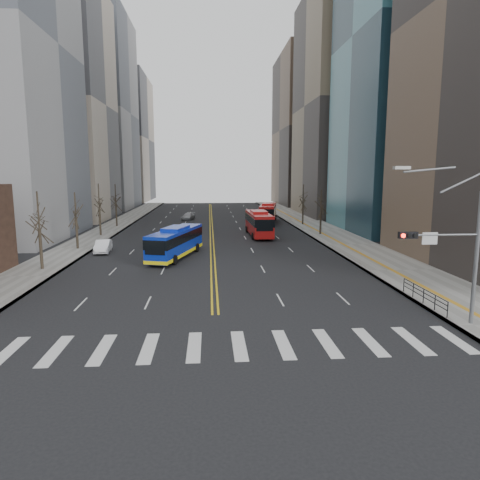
# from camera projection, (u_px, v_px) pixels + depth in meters

# --- Properties ---
(ground) EXTENTS (220.00, 220.00, 0.00)m
(ground) POSITION_uv_depth(u_px,v_px,m) (217.00, 346.00, 22.49)
(ground) COLOR black
(sidewalk_right) EXTENTS (7.00, 130.00, 0.15)m
(sidewalk_right) POSITION_uv_depth(u_px,v_px,m) (321.00, 230.00, 68.07)
(sidewalk_right) COLOR gray
(sidewalk_right) RESTS_ON ground
(sidewalk_left) EXTENTS (5.00, 130.00, 0.15)m
(sidewalk_left) POSITION_uv_depth(u_px,v_px,m) (104.00, 232.00, 65.64)
(sidewalk_left) COLOR gray
(sidewalk_left) RESTS_ON ground
(crosswalk) EXTENTS (26.70, 4.00, 0.01)m
(crosswalk) POSITION_uv_depth(u_px,v_px,m) (217.00, 346.00, 22.49)
(crosswalk) COLOR silver
(crosswalk) RESTS_ON ground
(centerline) EXTENTS (0.55, 100.00, 0.01)m
(centerline) POSITION_uv_depth(u_px,v_px,m) (211.00, 224.00, 76.68)
(centerline) COLOR gold
(centerline) RESTS_ON ground
(office_towers) EXTENTS (83.00, 134.00, 58.00)m
(office_towers) POSITION_uv_depth(u_px,v_px,m) (210.00, 99.00, 86.30)
(office_towers) COLOR gray
(office_towers) RESTS_ON ground
(signal_mast) EXTENTS (5.37, 0.37, 9.39)m
(signal_mast) POSITION_uv_depth(u_px,v_px,m) (454.00, 246.00, 24.69)
(signal_mast) COLOR slate
(signal_mast) RESTS_ON ground
(pedestrian_railing) EXTENTS (0.06, 6.06, 1.02)m
(pedestrian_railing) POSITION_uv_depth(u_px,v_px,m) (424.00, 294.00, 29.29)
(pedestrian_railing) COLOR black
(pedestrian_railing) RESTS_ON sidewalk_right
(street_trees) EXTENTS (35.20, 47.20, 7.60)m
(street_trees) POSITION_uv_depth(u_px,v_px,m) (156.00, 205.00, 55.27)
(street_trees) COLOR black
(street_trees) RESTS_ON ground
(blue_bus) EXTENTS (5.47, 11.63, 3.34)m
(blue_bus) POSITION_uv_depth(u_px,v_px,m) (176.00, 241.00, 45.92)
(blue_bus) COLOR #0B27AB
(blue_bus) RESTS_ON ground
(red_bus_near) EXTENTS (3.12, 11.63, 3.66)m
(red_bus_near) POSITION_uv_depth(u_px,v_px,m) (259.00, 222.00, 61.84)
(red_bus_near) COLOR red
(red_bus_near) RESTS_ON ground
(red_bus_far) EXTENTS (4.71, 11.65, 3.60)m
(red_bus_far) POSITION_uv_depth(u_px,v_px,m) (268.00, 212.00, 78.50)
(red_bus_far) COLOR red
(red_bus_far) RESTS_ON ground
(car_white) EXTENTS (1.96, 4.57, 1.46)m
(car_white) POSITION_uv_depth(u_px,v_px,m) (103.00, 246.00, 48.92)
(car_white) COLOR white
(car_white) RESTS_ON ground
(car_dark_mid) EXTENTS (1.67, 4.09, 1.39)m
(car_dark_mid) POSITION_uv_depth(u_px,v_px,m) (267.00, 230.00, 62.95)
(car_dark_mid) COLOR black
(car_dark_mid) RESTS_ON ground
(car_silver) EXTENTS (2.96, 4.93, 1.34)m
(car_silver) POSITION_uv_depth(u_px,v_px,m) (188.00, 216.00, 83.38)
(car_silver) COLOR #9C9DA2
(car_silver) RESTS_ON ground
(car_dark_far) EXTENTS (2.60, 4.32, 1.12)m
(car_dark_far) POSITION_uv_depth(u_px,v_px,m) (264.00, 210.00, 99.74)
(car_dark_far) COLOR black
(car_dark_far) RESTS_ON ground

